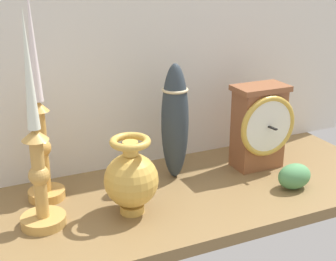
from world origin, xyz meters
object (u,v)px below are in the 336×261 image
mantel_clock (260,126)px  candlestick_tall_center (38,162)px  brass_vase_bulbous (131,178)px  tall_ceramic_vase (175,121)px  candlestick_tall_left (41,129)px

mantel_clock → candlestick_tall_center: (-49.73, -5.16, 2.47)cm
candlestick_tall_center → brass_vase_bulbous: size_ratio=2.57×
tall_ceramic_vase → brass_vase_bulbous: bearing=-142.5°
candlestick_tall_left → tall_ceramic_vase: bearing=-3.4°
mantel_clock → tall_ceramic_vase: tall_ceramic_vase is taller
candlestick_tall_center → brass_vase_bulbous: bearing=-8.4°
candlestick_tall_center → brass_vase_bulbous: 17.16cm
mantel_clock → candlestick_tall_center: bearing=-174.1°
mantel_clock → candlestick_tall_center: 50.06cm
mantel_clock → candlestick_tall_center: candlestick_tall_center is taller
brass_vase_bulbous → tall_ceramic_vase: size_ratio=0.59×
brass_vase_bulbous → tall_ceramic_vase: (14.02, 10.76, 5.67)cm
candlestick_tall_left → tall_ceramic_vase: size_ratio=1.64×
mantel_clock → tall_ceramic_vase: bearing=170.6°
candlestick_tall_center → brass_vase_bulbous: candlestick_tall_center is taller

